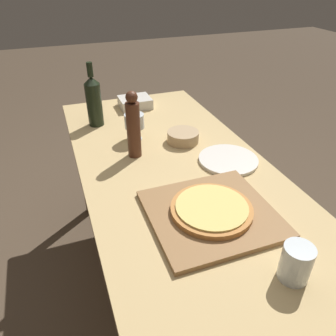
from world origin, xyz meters
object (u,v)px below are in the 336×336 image
(wine_glass, at_px, (134,122))
(small_bowl, at_px, (183,137))
(pizza, at_px, (212,209))
(pepper_mill, at_px, (133,126))
(wine_bottle, at_px, (94,100))

(wine_glass, height_order, small_bowl, wine_glass)
(pizza, relative_size, pepper_mill, 0.94)
(pepper_mill, height_order, small_bowl, pepper_mill)
(pepper_mill, height_order, wine_glass, pepper_mill)
(pepper_mill, xyz_separation_m, small_bowl, (0.24, 0.04, -0.11))
(wine_bottle, bearing_deg, pepper_mill, -74.36)
(pepper_mill, bearing_deg, wine_glass, 74.44)
(pizza, relative_size, wine_bottle, 0.86)
(pepper_mill, bearing_deg, wine_bottle, 105.64)
(pizza, height_order, wine_bottle, wine_bottle)
(wine_bottle, xyz_separation_m, pepper_mill, (0.10, -0.36, 0.01))
(wine_glass, distance_m, small_bowl, 0.23)
(wine_bottle, distance_m, small_bowl, 0.48)
(pizza, distance_m, wine_bottle, 0.86)
(pizza, distance_m, wine_glass, 0.61)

